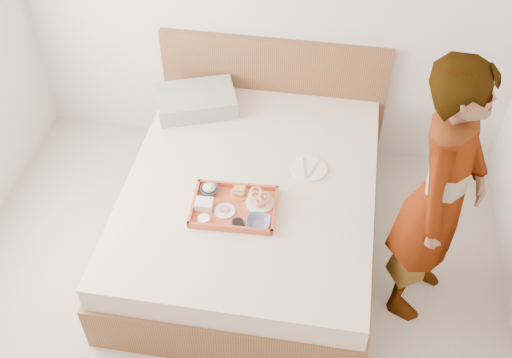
{
  "coord_description": "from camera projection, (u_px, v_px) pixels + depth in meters",
  "views": [
    {
      "loc": [
        0.56,
        -1.67,
        3.25
      ],
      "look_at": [
        0.13,
        0.9,
        0.65
      ],
      "focal_mm": 42.92,
      "sensor_mm": 36.0,
      "label": 1
    }
  ],
  "objects": [
    {
      "name": "navy_bowl_big",
      "position": [
        258.0,
        222.0,
        3.55
      ],
      "size": [
        0.15,
        0.15,
        0.03
      ],
      "primitive_type": "imported",
      "rotation": [
        0.0,
        0.0,
        0.05
      ],
      "color": "#191B4C",
      "rests_on": "tray"
    },
    {
      "name": "headboard",
      "position": [
        273.0,
        95.0,
        4.56
      ],
      "size": [
        1.65,
        0.06,
        0.95
      ],
      "primitive_type": "cube",
      "color": "brown",
      "rests_on": "ground"
    },
    {
      "name": "tray",
      "position": [
        234.0,
        207.0,
        3.65
      ],
      "size": [
        0.52,
        0.39,
        0.05
      ],
      "primitive_type": "cube",
      "rotation": [
        0.0,
        0.0,
        0.05
      ],
      "color": "#D25B2F",
      "rests_on": "bed"
    },
    {
      "name": "sauce_dish",
      "position": [
        238.0,
        223.0,
        3.55
      ],
      "size": [
        0.08,
        0.08,
        0.03
      ],
      "primitive_type": "cylinder",
      "rotation": [
        0.0,
        0.0,
        0.05
      ],
      "color": "black",
      "rests_on": "tray"
    },
    {
      "name": "meat_plate",
      "position": [
        225.0,
        211.0,
        3.63
      ],
      "size": [
        0.13,
        0.13,
        0.01
      ],
      "primitive_type": "cylinder",
      "rotation": [
        0.0,
        0.0,
        0.05
      ],
      "color": "white",
      "rests_on": "tray"
    },
    {
      "name": "cheese_round",
      "position": [
        204.0,
        219.0,
        3.58
      ],
      "size": [
        0.08,
        0.08,
        0.03
      ],
      "primitive_type": "cylinder",
      "rotation": [
        0.0,
        0.0,
        0.05
      ],
      "color": "white",
      "rests_on": "tray"
    },
    {
      "name": "bed",
      "position": [
        251.0,
        209.0,
        4.03
      ],
      "size": [
        1.65,
        2.0,
        0.53
      ],
      "primitive_type": "cube",
      "color": "brown",
      "rests_on": "ground"
    },
    {
      "name": "prawn_plate",
      "position": [
        260.0,
        203.0,
        3.68
      ],
      "size": [
        0.18,
        0.18,
        0.01
      ],
      "primitive_type": "cylinder",
      "rotation": [
        0.0,
        0.0,
        0.05
      ],
      "color": "white",
      "rests_on": "tray"
    },
    {
      "name": "bread_plate",
      "position": [
        240.0,
        194.0,
        3.73
      ],
      "size": [
        0.13,
        0.13,
        0.01
      ],
      "primitive_type": "cylinder",
      "rotation": [
        0.0,
        0.0,
        0.05
      ],
      "color": "orange",
      "rests_on": "tray"
    },
    {
      "name": "plastic_tub",
      "position": [
        204.0,
        204.0,
        3.65
      ],
      "size": [
        0.11,
        0.09,
        0.05
      ],
      "primitive_type": "cube",
      "rotation": [
        0.0,
        0.0,
        0.05
      ],
      "color": "silver",
      "rests_on": "tray"
    },
    {
      "name": "person",
      "position": [
        440.0,
        197.0,
        3.27
      ],
      "size": [
        0.62,
        0.74,
        1.74
      ],
      "primitive_type": "imported",
      "rotation": [
        0.0,
        0.0,
        1.19
      ],
      "color": "silver",
      "rests_on": "ground"
    },
    {
      "name": "salad_bowl",
      "position": [
        209.0,
        190.0,
        3.74
      ],
      "size": [
        0.12,
        0.12,
        0.03
      ],
      "primitive_type": "imported",
      "rotation": [
        0.0,
        0.0,
        0.05
      ],
      "color": "#191B4C",
      "rests_on": "tray"
    },
    {
      "name": "pillow",
      "position": [
        196.0,
        101.0,
        4.32
      ],
      "size": [
        0.64,
        0.54,
        0.13
      ],
      "primitive_type": "cube",
      "rotation": [
        0.0,
        0.0,
        0.36
      ],
      "color": "#A1AEA1",
      "rests_on": "bed"
    },
    {
      "name": "dinner_plate",
      "position": [
        309.0,
        169.0,
        3.91
      ],
      "size": [
        0.27,
        0.27,
        0.01
      ],
      "primitive_type": "cylinder",
      "rotation": [
        0.0,
        0.0,
        -0.14
      ],
      "color": "white",
      "rests_on": "bed"
    }
  ]
}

